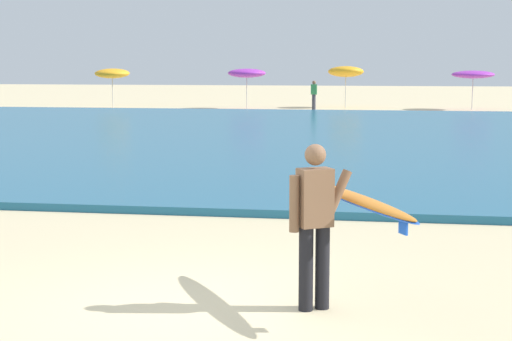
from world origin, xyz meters
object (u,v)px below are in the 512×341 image
surfer_with_board (334,211)px  beach_umbrella_1 (247,73)px  beachgoer_near_row_mid (314,94)px  beach_umbrella_2 (346,72)px  beach_umbrella_0 (112,73)px  beach_umbrella_3 (473,75)px

surfer_with_board → beach_umbrella_1: 35.85m
surfer_with_board → beachgoer_near_row_mid: 34.66m
surfer_with_board → beach_umbrella_2: 37.11m
beach_umbrella_1 → beach_umbrella_2: beach_umbrella_2 is taller
beach_umbrella_0 → surfer_with_board: bearing=-67.5°
beach_umbrella_0 → beach_umbrella_2: (12.77, 2.71, 0.09)m
surfer_with_board → beach_umbrella_3: beach_umbrella_3 is taller
beachgoer_near_row_mid → surfer_with_board: bearing=-84.9°
beach_umbrella_0 → beach_umbrella_2: 13.06m
beach_umbrella_2 → beachgoer_near_row_mid: (-1.58, -2.55, -1.18)m
beach_umbrella_3 → beachgoer_near_row_mid: 8.68m
beach_umbrella_0 → beach_umbrella_2: size_ratio=0.93×
beach_umbrella_1 → beach_umbrella_3: bearing=4.8°
beach_umbrella_1 → beachgoer_near_row_mid: size_ratio=1.40×
beach_umbrella_0 → beach_umbrella_3: size_ratio=0.98×
beach_umbrella_0 → beach_umbrella_2: bearing=12.0°
beach_umbrella_3 → beach_umbrella_1: bearing=-175.2°
beach_umbrella_0 → beach_umbrella_3: 19.73m
beach_umbrella_2 → beachgoer_near_row_mid: 3.22m
beach_umbrella_0 → beach_umbrella_3: beach_umbrella_0 is taller
beach_umbrella_3 → surfer_with_board: bearing=-98.5°
beach_umbrella_3 → beachgoer_near_row_mid: (-8.45, -1.67, -1.05)m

